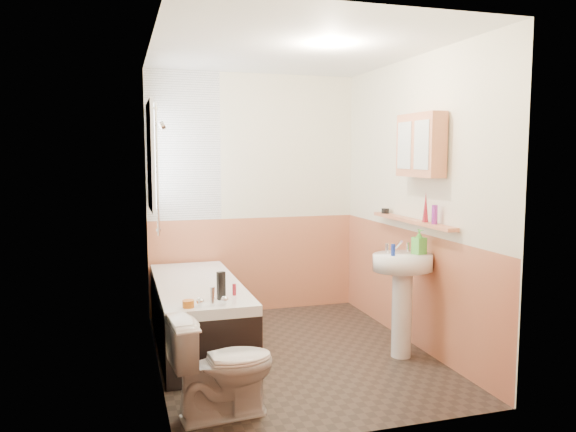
# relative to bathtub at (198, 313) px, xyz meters

# --- Properties ---
(floor) EXTENTS (2.80, 2.80, 0.00)m
(floor) POSITION_rel_bathtub_xyz_m (0.73, -0.44, -0.30)
(floor) COLOR black
(floor) RESTS_ON ground
(ceiling) EXTENTS (2.80, 2.80, 0.00)m
(ceiling) POSITION_rel_bathtub_xyz_m (0.73, -0.44, 2.20)
(ceiling) COLOR white
(ceiling) RESTS_ON ground
(wall_back) EXTENTS (2.20, 0.02, 2.50)m
(wall_back) POSITION_rel_bathtub_xyz_m (0.73, 0.97, 0.95)
(wall_back) COLOR #F6EDCB
(wall_back) RESTS_ON ground
(wall_front) EXTENTS (2.20, 0.02, 2.50)m
(wall_front) POSITION_rel_bathtub_xyz_m (0.73, -1.85, 0.95)
(wall_front) COLOR #F6EDCB
(wall_front) RESTS_ON ground
(wall_left) EXTENTS (0.02, 2.80, 2.50)m
(wall_left) POSITION_rel_bathtub_xyz_m (-0.38, -0.44, 0.95)
(wall_left) COLOR #F6EDCB
(wall_left) RESTS_ON ground
(wall_right) EXTENTS (0.02, 2.80, 2.50)m
(wall_right) POSITION_rel_bathtub_xyz_m (1.84, -0.44, 0.95)
(wall_right) COLOR #F6EDCB
(wall_right) RESTS_ON ground
(wainscot_right) EXTENTS (0.01, 2.80, 1.00)m
(wainscot_right) POSITION_rel_bathtub_xyz_m (1.82, -0.44, 0.20)
(wainscot_right) COLOR #DA8359
(wainscot_right) RESTS_ON wall_right
(wainscot_front) EXTENTS (2.20, 0.01, 1.00)m
(wainscot_front) POSITION_rel_bathtub_xyz_m (0.73, -1.83, 0.20)
(wainscot_front) COLOR #DA8359
(wainscot_front) RESTS_ON wall_front
(wainscot_back) EXTENTS (2.20, 0.01, 1.00)m
(wainscot_back) POSITION_rel_bathtub_xyz_m (0.73, 0.95, 0.20)
(wainscot_back) COLOR #DA8359
(wainscot_back) RESTS_ON wall_back
(tile_cladding_left) EXTENTS (0.01, 2.80, 2.50)m
(tile_cladding_left) POSITION_rel_bathtub_xyz_m (-0.36, -0.44, 0.95)
(tile_cladding_left) COLOR white
(tile_cladding_left) RESTS_ON wall_left
(tile_return_back) EXTENTS (0.75, 0.01, 1.50)m
(tile_return_back) POSITION_rel_bathtub_xyz_m (0.01, 0.95, 1.45)
(tile_return_back) COLOR white
(tile_return_back) RESTS_ON wall_back
(window) EXTENTS (0.03, 0.79, 0.99)m
(window) POSITION_rel_bathtub_xyz_m (-0.33, 0.51, 1.35)
(window) COLOR white
(window) RESTS_ON wall_left
(bathtub) EXTENTS (0.70, 1.81, 0.71)m
(bathtub) POSITION_rel_bathtub_xyz_m (0.00, 0.00, 0.00)
(bathtub) COLOR black
(bathtub) RESTS_ON floor
(shower_riser) EXTENTS (0.10, 0.07, 1.10)m
(shower_riser) POSITION_rel_bathtub_xyz_m (-0.31, -0.01, 1.34)
(shower_riser) COLOR silver
(shower_riser) RESTS_ON wall_left
(toilet) EXTENTS (0.70, 0.44, 0.66)m
(toilet) POSITION_rel_bathtub_xyz_m (-0.03, -1.38, 0.03)
(toilet) COLOR white
(toilet) RESTS_ON floor
(sink) EXTENTS (0.50, 0.41, 0.97)m
(sink) POSITION_rel_bathtub_xyz_m (1.57, -0.75, 0.32)
(sink) COLOR white
(sink) RESTS_ON floor
(pine_shelf) EXTENTS (0.10, 1.28, 0.03)m
(pine_shelf) POSITION_rel_bathtub_xyz_m (1.77, -0.52, 0.80)
(pine_shelf) COLOR #DA8359
(pine_shelf) RESTS_ON wall_right
(medicine_cabinet) EXTENTS (0.15, 0.57, 0.52)m
(medicine_cabinet) POSITION_rel_bathtub_xyz_m (1.74, -0.68, 1.45)
(medicine_cabinet) COLOR #DA8359
(medicine_cabinet) RESTS_ON wall_right
(foam_can) EXTENTS (0.06, 0.06, 0.15)m
(foam_can) POSITION_rel_bathtub_xyz_m (1.77, -0.88, 0.89)
(foam_can) COLOR purple
(foam_can) RESTS_ON pine_shelf
(green_bottle) EXTENTS (0.06, 0.06, 0.25)m
(green_bottle) POSITION_rel_bathtub_xyz_m (1.77, -0.74, 0.94)
(green_bottle) COLOR maroon
(green_bottle) RESTS_ON pine_shelf
(black_jar) EXTENTS (0.07, 0.07, 0.05)m
(black_jar) POSITION_rel_bathtub_xyz_m (1.77, -0.02, 0.84)
(black_jar) COLOR black
(black_jar) RESTS_ON pine_shelf
(soap_bottle) EXTENTS (0.14, 0.22, 0.09)m
(soap_bottle) POSITION_rel_bathtub_xyz_m (1.70, -0.78, 0.61)
(soap_bottle) COLOR #59C647
(soap_bottle) RESTS_ON sink
(clear_bottle) EXTENTS (0.04, 0.04, 0.09)m
(clear_bottle) POSITION_rel_bathtub_xyz_m (1.46, -0.79, 0.61)
(clear_bottle) COLOR #19339E
(clear_bottle) RESTS_ON sink
(blue_gel) EXTENTS (0.07, 0.05, 0.21)m
(blue_gel) POSITION_rel_bathtub_xyz_m (0.09, -0.65, 0.38)
(blue_gel) COLOR black
(blue_gel) RESTS_ON bathtub
(cream_jar) EXTENTS (0.09, 0.09, 0.05)m
(cream_jar) POSITION_rel_bathtub_xyz_m (-0.17, -0.80, 0.30)
(cream_jar) COLOR orange
(cream_jar) RESTS_ON bathtub
(orange_bottle) EXTENTS (0.04, 0.04, 0.09)m
(orange_bottle) POSITION_rel_bathtub_xyz_m (0.21, -0.55, 0.32)
(orange_bottle) COLOR maroon
(orange_bottle) RESTS_ON bathtub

